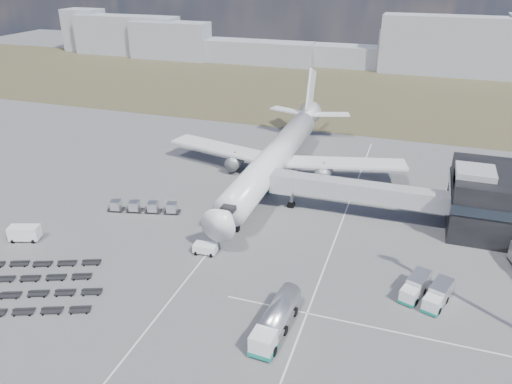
% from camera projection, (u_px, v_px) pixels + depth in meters
% --- Properties ---
extents(ground, '(420.00, 420.00, 0.00)m').
position_uv_depth(ground, '(217.00, 259.00, 75.74)').
color(ground, '#565659').
rests_on(ground, ground).
extents(grass_strip, '(420.00, 90.00, 0.01)m').
position_uv_depth(grass_strip, '(342.00, 92.00, 169.96)').
color(grass_strip, '#463E2A').
rests_on(grass_strip, ground).
extents(lane_markings, '(47.12, 110.00, 0.01)m').
position_uv_depth(lane_markings, '(284.00, 260.00, 75.47)').
color(lane_markings, silver).
rests_on(lane_markings, ground).
extents(jet_bridge, '(30.30, 3.80, 7.05)m').
position_uv_depth(jet_bridge, '(346.00, 190.00, 86.47)').
color(jet_bridge, '#939399').
rests_on(jet_bridge, ground).
extents(airliner, '(51.59, 64.53, 17.62)m').
position_uv_depth(airliner, '(278.00, 154.00, 101.21)').
color(airliner, white).
rests_on(airliner, ground).
extents(skyline, '(300.58, 21.78, 22.61)m').
position_uv_depth(skyline, '(341.00, 48.00, 203.25)').
color(skyline, '#9296A0').
rests_on(skyline, ground).
extents(fuel_tanker, '(3.57, 11.30, 3.60)m').
position_uv_depth(fuel_tanker, '(276.00, 319.00, 60.48)').
color(fuel_tanker, white).
rests_on(fuel_tanker, ground).
extents(pushback_tug, '(3.71, 2.27, 1.57)m').
position_uv_depth(pushback_tug, '(205.00, 249.00, 76.99)').
color(pushback_tug, white).
rests_on(pushback_tug, ground).
extents(utility_van, '(5.17, 3.54, 2.49)m').
position_uv_depth(utility_van, '(25.00, 233.00, 80.34)').
color(utility_van, white).
rests_on(utility_van, ground).
extents(catering_truck, '(3.90, 7.30, 3.19)m').
position_uv_depth(catering_truck, '(272.00, 179.00, 98.96)').
color(catering_truck, white).
rests_on(catering_truck, ground).
extents(service_trucks_near, '(6.96, 7.61, 2.52)m').
position_uv_depth(service_trucks_near, '(426.00, 291.00, 66.32)').
color(service_trucks_near, white).
rests_on(service_trucks_near, ground).
extents(uld_row, '(13.12, 4.64, 1.81)m').
position_uv_depth(uld_row, '(144.00, 207.00, 89.28)').
color(uld_row, black).
rests_on(uld_row, ground).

